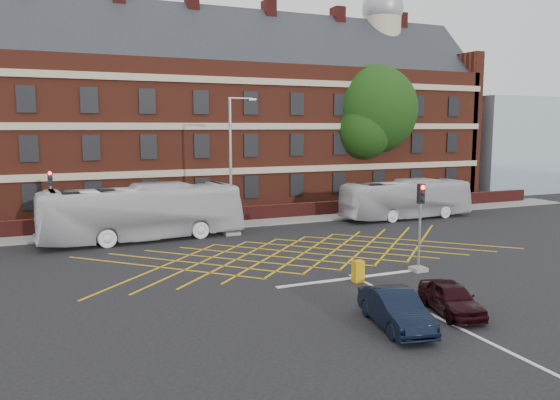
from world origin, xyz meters
name	(u,v)px	position (x,y,z in m)	size (l,w,h in m)	color
ground	(321,261)	(0.00, 0.00, 0.00)	(120.00, 120.00, 0.00)	black
victorian_building	(208,117)	(0.25, 22.00, 7.84)	(51.00, 12.17, 20.40)	#5D2518
boundary_wall	(240,214)	(0.00, 13.00, 0.55)	(56.00, 0.50, 1.10)	#4A1613
far_pavement	(244,223)	(0.00, 12.00, 0.06)	(60.00, 3.00, 0.12)	slate
glass_block	(507,145)	(34.00, 21.00, 5.00)	(14.00, 10.00, 10.00)	#99B2BF
box_junction_hatching	(304,253)	(0.00, 2.00, 0.01)	(11.50, 0.12, 0.02)	#CC990C
stop_line	(356,278)	(0.00, -3.50, 0.01)	(8.00, 0.30, 0.02)	silver
centre_line	(450,324)	(0.00, -10.00, 0.01)	(0.15, 14.00, 0.02)	silver
bus_left	(143,212)	(-7.65, 9.10, 1.72)	(2.90, 12.38, 3.45)	silver
bus_right	(406,199)	(12.16, 9.31, 1.48)	(2.49, 10.64, 2.97)	silver
car_navy	(396,309)	(-1.99, -9.48, 0.65)	(1.39, 3.97, 1.31)	black
car_maroon	(451,298)	(0.78, -9.09, 0.60)	(1.41, 3.50, 1.19)	black
deciduous_tree	(372,116)	(13.93, 17.07, 7.91)	(8.04, 7.92, 12.43)	black
traffic_light_near	(420,236)	(3.41, -3.70, 1.76)	(0.70, 0.70, 4.27)	slate
traffic_light_far	(52,211)	(-12.80, 11.81, 1.76)	(0.70, 0.70, 4.27)	slate
street_lamp	(232,188)	(-2.04, 8.56, 3.02)	(2.25, 1.00, 8.82)	slate
direction_signs	(50,219)	(-12.94, 11.06, 1.38)	(1.10, 0.16, 2.20)	gray
utility_cabinet	(358,271)	(-0.26, -4.12, 0.49)	(0.46, 0.41, 0.98)	#D1960C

